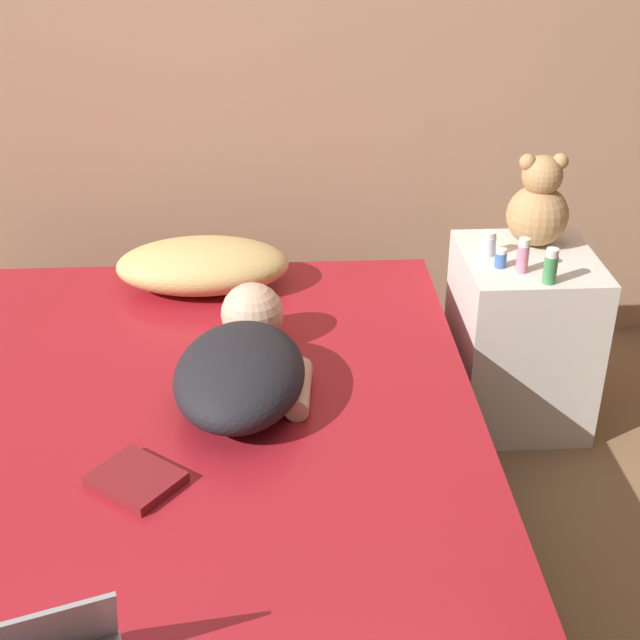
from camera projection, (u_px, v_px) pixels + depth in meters
name	position (u px, v px, depth m)	size (l,w,h in m)	color
ground_plane	(187.00, 580.00, 2.32)	(12.00, 12.00, 0.00)	brown
bed	(180.00, 515.00, 2.22)	(1.54, 2.02, 0.45)	#2D2319
nightstand	(520.00, 337.00, 2.87)	(0.41, 0.45, 0.57)	silver
pillow	(203.00, 265.00, 2.79)	(0.54, 0.32, 0.15)	tan
person_lying	(244.00, 363.00, 2.26)	(0.37, 0.65, 0.18)	black
teddy_bear	(538.00, 206.00, 2.76)	(0.19, 0.19, 0.30)	tan
bottle_pink	(523.00, 256.00, 2.62)	(0.03, 0.03, 0.11)	pink
bottle_blue	(501.00, 258.00, 2.66)	(0.04, 0.04, 0.06)	#3866B2
bottle_clear	(488.00, 243.00, 2.73)	(0.05, 0.05, 0.08)	silver
bottle_green	(551.00, 266.00, 2.55)	(0.04, 0.04, 0.11)	#3D8E4C
book	(136.00, 479.00, 1.97)	(0.24, 0.23, 0.02)	maroon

